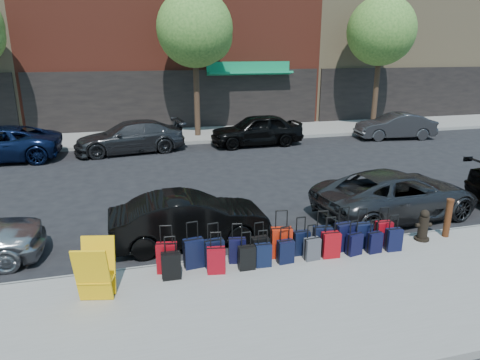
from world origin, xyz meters
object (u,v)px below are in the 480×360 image
object	(u,v)px
tree_right	(383,33)
car_far_2	(256,130)
display_rack	(96,271)
suitcase_front_5	(281,242)
car_near_1	(190,219)
bollard	(448,217)
car_far_3	(395,126)
car_near_2	(397,194)
fire_hydrant	(423,226)
tree_center	(198,31)
car_far_1	(130,137)

from	to	relation	value
tree_right	car_far_2	bearing A→B (deg)	-162.73
display_rack	suitcase_front_5	bearing A→B (deg)	22.50
car_near_1	bollard	bearing A→B (deg)	-105.97
car_far_2	car_far_3	xyz separation A→B (m)	(7.53, -0.34, -0.10)
car_far_2	car_near_2	bearing A→B (deg)	4.60
suitcase_front_5	car_near_1	distance (m)	2.35
bollard	display_rack	world-z (taller)	display_rack
car_far_2	tree_right	bearing A→B (deg)	105.82
suitcase_front_5	car_near_2	size ratio (longest dim) A/B	0.23
fire_hydrant	display_rack	bearing A→B (deg)	-166.12
car_near_1	car_far_3	world-z (taller)	car_far_3
suitcase_front_5	fire_hydrant	world-z (taller)	suitcase_front_5
bollard	car_far_2	world-z (taller)	car_far_2
tree_center	display_rack	distance (m)	16.32
car_far_3	car_far_2	bearing A→B (deg)	-84.79
tree_center	bollard	size ratio (longest dim) A/B	7.54
tree_right	bollard	world-z (taller)	tree_right
suitcase_front_5	bollard	bearing A→B (deg)	9.21
car_far_2	fire_hydrant	bearing A→B (deg)	1.29
bollard	car_far_2	distance (m)	11.86
car_far_2	car_far_1	bearing A→B (deg)	-91.74
tree_center	car_far_3	size ratio (longest dim) A/B	1.79
suitcase_front_5	bollard	distance (m)	4.28
tree_center	car_near_1	distance (m)	13.87
tree_center	car_far_1	world-z (taller)	tree_center
display_rack	car_far_1	bearing A→B (deg)	98.81
car_far_1	car_far_3	xyz separation A→B (m)	(13.56, -0.37, -0.04)
bollard	car_far_3	size ratio (longest dim) A/B	0.24
tree_right	car_near_2	xyz separation A→B (m)	(-7.09, -12.52, -4.75)
bollard	car_far_1	xyz separation A→B (m)	(-7.29, 11.82, 0.07)
suitcase_front_5	display_rack	distance (m)	3.91
suitcase_front_5	car_far_1	distance (m)	12.17
tree_center	tree_right	world-z (taller)	same
display_rack	car_near_1	xyz separation A→B (m)	(2.05, 2.17, -0.07)
fire_hydrant	bollard	bearing A→B (deg)	11.02
tree_right	car_far_3	distance (m)	5.58
fire_hydrant	car_near_2	size ratio (longest dim) A/B	0.16
tree_center	car_near_2	size ratio (longest dim) A/B	1.53
tree_right	car_far_1	xyz separation A→B (m)	(-14.18, -2.50, -4.70)
suitcase_front_5	display_rack	bearing A→B (deg)	-160.47
tree_center	car_near_2	xyz separation A→B (m)	(3.41, -12.52, -4.75)
tree_center	car_far_1	size ratio (longest dim) A/B	1.48
display_rack	car_far_3	size ratio (longest dim) A/B	0.27
fire_hydrant	car_far_3	bearing A→B (deg)	67.89
display_rack	car_far_3	bearing A→B (deg)	52.64
bollard	car_near_2	world-z (taller)	car_near_2
tree_center	car_near_1	xyz separation A→B (m)	(-2.47, -12.78, -4.78)
car_far_3	car_near_2	bearing A→B (deg)	-26.08
tree_right	fire_hydrant	bearing A→B (deg)	-117.87
tree_center	fire_hydrant	distance (m)	15.44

